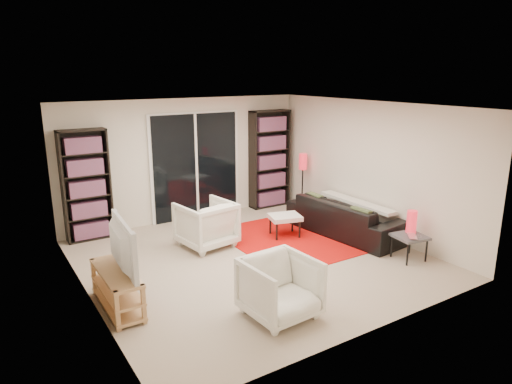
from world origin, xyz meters
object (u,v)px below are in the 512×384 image
Objects in this scene: armchair_back at (206,224)px; floor_lamp at (303,168)px; bookshelf_left at (86,186)px; bookshelf_right at (270,159)px; ottoman at (285,218)px; armchair_front at (280,288)px; tv_stand at (117,289)px; sofa at (345,217)px; side_table at (410,238)px.

floor_lamp is at bearing -172.20° from armchair_back.
bookshelf_left is 3.85m from bookshelf_right.
armchair_back is at bearing 166.24° from ottoman.
bookshelf_right reaches higher than armchair_front.
floor_lamp is (1.25, 1.10, 0.58)m from ottoman.
tv_stand is at bearing 26.58° from armchair_back.
armchair_front is (-2.69, -1.74, 0.05)m from sofa.
bookshelf_right is 0.78m from floor_lamp.
armchair_back is at bearing -41.91° from bookshelf_left.
bookshelf_right is 3.74m from side_table.
floor_lamp is (4.24, -0.66, -0.05)m from bookshelf_left.
bookshelf_right is 2.09m from ottoman.
ottoman is 1.20× the size of side_table.
sofa is 3.51× the size of ottoman.
bookshelf_left is 0.93× the size of bookshelf_right.
bookshelf_right is at bearing -156.02° from armchair_back.
bookshelf_left reaches higher than tv_stand.
floor_lamp is at bearing 41.32° from ottoman.
armchair_front is at bearing 75.40° from armchair_back.
armchair_front reaches higher than side_table.
floor_lamp is (2.65, 0.76, 0.53)m from armchair_back.
bookshelf_left is 2.38× the size of armchair_front.
sofa is 2.54m from armchair_back.
armchair_back is 1.44m from ottoman.
tv_stand is at bearing 138.56° from armchair_front.
armchair_front is (-2.56, -4.00, -0.68)m from bookshelf_right.
tv_stand is 4.32m from sofa.
bookshelf_right reaches higher than ottoman.
tv_stand is 5.04m from floor_lamp.
armchair_back is at bearing -147.88° from bookshelf_right.
armchair_front is at bearing -173.16° from side_table.
floor_lamp is at bearing -15.00° from sofa.
sofa reaches higher than side_table.
bookshelf_right reaches higher than sofa.
bookshelf_left is at bearing 149.41° from ottoman.
side_table is at bearing -12.17° from tv_stand.
bookshelf_right is at bearing 63.95° from ottoman.
armchair_front is 4.48m from floor_lamp.
armchair_back is at bearing -164.06° from floor_lamp.
ottoman is 2.17m from side_table.
sofa is at bearing -29.49° from bookshelf_left.
armchair_back is (-2.27, -1.42, -0.66)m from bookshelf_right.
armchair_back is at bearing 34.73° from tv_stand.
bookshelf_left is 4.62m from sofa.
bookshelf_right reaches higher than armchair_back.
floor_lamp reaches higher than armchair_back.
sofa is 2.60× the size of armchair_back.
floor_lamp reaches higher than side_table.
armchair_back is (-2.40, 0.83, 0.07)m from sofa.
armchair_back is (1.58, -1.42, -0.58)m from bookshelf_left.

